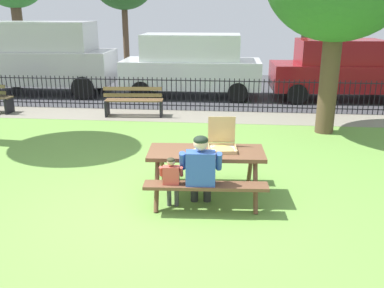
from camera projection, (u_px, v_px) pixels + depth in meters
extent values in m
cube|color=#70A245|center=(168.00, 179.00, 7.45)|extent=(28.00, 10.51, 0.02)
cube|color=gray|center=(193.00, 116.00, 11.76)|extent=(28.00, 1.40, 0.01)
cube|color=#424247|center=(204.00, 89.00, 15.83)|extent=(28.00, 7.20, 0.01)
cube|color=brown|center=(206.00, 153.00, 6.54)|extent=(1.84, 0.87, 0.06)
cube|color=brown|center=(206.00, 186.00, 6.06)|extent=(1.81, 0.39, 0.05)
cube|color=brown|center=(206.00, 158.00, 7.20)|extent=(1.81, 0.39, 0.05)
cylinder|color=brown|center=(157.00, 185.00, 6.29)|extent=(0.10, 0.44, 0.74)
cylinder|color=brown|center=(162.00, 166.00, 7.07)|extent=(0.10, 0.44, 0.74)
cylinder|color=brown|center=(255.00, 187.00, 6.23)|extent=(0.10, 0.44, 0.74)
cylinder|color=brown|center=(250.00, 167.00, 7.02)|extent=(0.10, 0.44, 0.74)
cube|color=tan|center=(222.00, 150.00, 6.55)|extent=(0.47, 0.47, 0.01)
cube|color=silver|center=(222.00, 150.00, 6.55)|extent=(0.44, 0.44, 0.00)
cube|color=tan|center=(223.00, 153.00, 6.34)|extent=(0.43, 0.06, 0.04)
cube|color=tan|center=(221.00, 144.00, 6.74)|extent=(0.43, 0.06, 0.04)
cube|color=tan|center=(209.00, 148.00, 6.54)|extent=(0.06, 0.43, 0.04)
cube|color=tan|center=(236.00, 148.00, 6.54)|extent=(0.06, 0.43, 0.04)
cube|color=tan|center=(222.00, 130.00, 6.68)|extent=(0.43, 0.08, 0.43)
cylinder|color=tan|center=(222.00, 149.00, 6.55)|extent=(0.37, 0.37, 0.01)
cylinder|color=#EED661|center=(222.00, 149.00, 6.54)|extent=(0.34, 0.34, 0.00)
pyramid|color=#F5CE77|center=(197.00, 151.00, 6.52)|extent=(0.21, 0.23, 0.01)
cube|color=tan|center=(198.00, 152.00, 6.43)|extent=(0.18, 0.09, 0.02)
cylinder|color=#282828|center=(194.00, 188.00, 6.53)|extent=(0.12, 0.12, 0.44)
cylinder|color=#282828|center=(194.00, 178.00, 6.25)|extent=(0.18, 0.43, 0.15)
cylinder|color=#282828|center=(207.00, 188.00, 6.52)|extent=(0.12, 0.12, 0.44)
cylinder|color=#282828|center=(207.00, 178.00, 6.25)|extent=(0.18, 0.43, 0.15)
cube|color=#3359B2|center=(201.00, 169.00, 5.98)|extent=(0.43, 0.24, 0.52)
cylinder|color=#3359B2|center=(183.00, 161.00, 6.01)|extent=(0.10, 0.21, 0.31)
cylinder|color=#3359B2|center=(219.00, 161.00, 5.99)|extent=(0.10, 0.21, 0.31)
sphere|color=beige|center=(201.00, 143.00, 5.88)|extent=(0.21, 0.21, 0.21)
ellipsoid|color=black|center=(201.00, 140.00, 5.86)|extent=(0.21, 0.20, 0.12)
cylinder|color=#494949|center=(169.00, 192.00, 6.37)|extent=(0.07, 0.07, 0.44)
cylinder|color=#494949|center=(168.00, 181.00, 6.19)|extent=(0.10, 0.24, 0.08)
cylinder|color=#494949|center=(177.00, 192.00, 6.37)|extent=(0.07, 0.07, 0.44)
cylinder|color=#494949|center=(176.00, 181.00, 6.18)|extent=(0.10, 0.24, 0.08)
cube|color=#CC4C3F|center=(171.00, 176.00, 6.03)|extent=(0.24, 0.14, 0.29)
cylinder|color=#CC4C3F|center=(161.00, 171.00, 6.04)|extent=(0.06, 0.12, 0.17)
cylinder|color=#CC4C3F|center=(181.00, 172.00, 6.03)|extent=(0.06, 0.12, 0.17)
sphere|color=tan|center=(171.00, 162.00, 5.98)|extent=(0.12, 0.12, 0.12)
ellipsoid|color=#33301E|center=(171.00, 160.00, 5.96)|extent=(0.12, 0.11, 0.07)
cylinder|color=black|center=(195.00, 81.00, 12.15)|extent=(19.83, 0.03, 0.03)
cylinder|color=black|center=(195.00, 106.00, 12.38)|extent=(19.83, 0.03, 0.03)
cylinder|color=black|center=(3.00, 91.00, 12.82)|extent=(0.02, 0.02, 0.97)
cylinder|color=black|center=(7.00, 91.00, 12.81)|extent=(0.02, 0.02, 0.97)
cylinder|color=black|center=(12.00, 91.00, 12.80)|extent=(0.02, 0.02, 0.97)
cylinder|color=black|center=(16.00, 91.00, 12.79)|extent=(0.02, 0.02, 0.97)
cylinder|color=black|center=(21.00, 91.00, 12.77)|extent=(0.02, 0.02, 0.97)
cylinder|color=black|center=(25.00, 91.00, 12.76)|extent=(0.02, 0.02, 0.97)
cylinder|color=black|center=(30.00, 91.00, 12.75)|extent=(0.02, 0.02, 0.97)
cylinder|color=black|center=(34.00, 91.00, 12.73)|extent=(0.02, 0.02, 0.97)
cylinder|color=black|center=(38.00, 91.00, 12.72)|extent=(0.02, 0.02, 0.97)
cylinder|color=black|center=(43.00, 91.00, 12.71)|extent=(0.02, 0.02, 0.97)
cylinder|color=black|center=(47.00, 92.00, 12.69)|extent=(0.02, 0.02, 0.97)
cylinder|color=black|center=(52.00, 92.00, 12.68)|extent=(0.02, 0.02, 0.97)
cylinder|color=black|center=(56.00, 92.00, 12.67)|extent=(0.02, 0.02, 0.97)
cylinder|color=black|center=(61.00, 92.00, 12.65)|extent=(0.02, 0.02, 0.97)
cylinder|color=black|center=(65.00, 92.00, 12.64)|extent=(0.02, 0.02, 0.97)
cylinder|color=black|center=(70.00, 92.00, 12.63)|extent=(0.02, 0.02, 0.97)
cylinder|color=black|center=(74.00, 92.00, 12.61)|extent=(0.02, 0.02, 0.97)
cylinder|color=black|center=(79.00, 92.00, 12.60)|extent=(0.02, 0.02, 0.97)
cylinder|color=black|center=(83.00, 92.00, 12.59)|extent=(0.02, 0.02, 0.97)
cylinder|color=black|center=(88.00, 92.00, 12.57)|extent=(0.02, 0.02, 0.97)
cylinder|color=black|center=(93.00, 92.00, 12.56)|extent=(0.02, 0.02, 0.97)
cylinder|color=black|center=(97.00, 93.00, 12.55)|extent=(0.02, 0.02, 0.97)
cylinder|color=black|center=(102.00, 93.00, 12.54)|extent=(0.02, 0.02, 0.97)
cylinder|color=black|center=(106.00, 93.00, 12.52)|extent=(0.02, 0.02, 0.97)
cylinder|color=black|center=(111.00, 93.00, 12.51)|extent=(0.02, 0.02, 0.97)
cylinder|color=black|center=(115.00, 93.00, 12.50)|extent=(0.02, 0.02, 0.97)
cylinder|color=black|center=(120.00, 93.00, 12.48)|extent=(0.02, 0.02, 0.97)
cylinder|color=black|center=(125.00, 93.00, 12.47)|extent=(0.02, 0.02, 0.97)
cylinder|color=black|center=(129.00, 93.00, 12.46)|extent=(0.02, 0.02, 0.97)
cylinder|color=black|center=(134.00, 93.00, 12.44)|extent=(0.02, 0.02, 0.97)
cylinder|color=black|center=(139.00, 93.00, 12.43)|extent=(0.02, 0.02, 0.97)
cylinder|color=black|center=(143.00, 93.00, 12.42)|extent=(0.02, 0.02, 0.97)
cylinder|color=black|center=(148.00, 94.00, 12.40)|extent=(0.02, 0.02, 0.97)
cylinder|color=black|center=(153.00, 94.00, 12.39)|extent=(0.02, 0.02, 0.97)
cylinder|color=black|center=(157.00, 94.00, 12.38)|extent=(0.02, 0.02, 0.97)
cylinder|color=black|center=(162.00, 94.00, 12.36)|extent=(0.02, 0.02, 0.97)
cylinder|color=black|center=(167.00, 94.00, 12.35)|extent=(0.02, 0.02, 0.97)
cylinder|color=black|center=(172.00, 94.00, 12.34)|extent=(0.02, 0.02, 0.97)
cylinder|color=black|center=(176.00, 94.00, 12.32)|extent=(0.02, 0.02, 0.97)
cylinder|color=black|center=(181.00, 94.00, 12.31)|extent=(0.02, 0.02, 0.97)
cylinder|color=black|center=(186.00, 94.00, 12.30)|extent=(0.02, 0.02, 0.97)
cylinder|color=black|center=(191.00, 94.00, 12.29)|extent=(0.02, 0.02, 0.97)
cylinder|color=black|center=(195.00, 94.00, 12.27)|extent=(0.02, 0.02, 0.97)
cylinder|color=black|center=(200.00, 95.00, 12.26)|extent=(0.02, 0.02, 0.97)
cylinder|color=black|center=(205.00, 95.00, 12.25)|extent=(0.02, 0.02, 0.97)
cylinder|color=black|center=(210.00, 95.00, 12.23)|extent=(0.02, 0.02, 0.97)
cylinder|color=black|center=(215.00, 95.00, 12.22)|extent=(0.02, 0.02, 0.97)
cylinder|color=black|center=(219.00, 95.00, 12.21)|extent=(0.02, 0.02, 0.97)
cylinder|color=black|center=(224.00, 95.00, 12.19)|extent=(0.02, 0.02, 0.97)
cylinder|color=black|center=(229.00, 95.00, 12.18)|extent=(0.02, 0.02, 0.97)
cylinder|color=black|center=(234.00, 95.00, 12.17)|extent=(0.02, 0.02, 0.97)
cylinder|color=black|center=(239.00, 95.00, 12.15)|extent=(0.02, 0.02, 0.97)
cylinder|color=black|center=(244.00, 95.00, 12.14)|extent=(0.02, 0.02, 0.97)
cylinder|color=black|center=(249.00, 95.00, 12.13)|extent=(0.02, 0.02, 0.97)
cylinder|color=black|center=(254.00, 96.00, 12.11)|extent=(0.02, 0.02, 0.97)
cylinder|color=black|center=(258.00, 96.00, 12.10)|extent=(0.02, 0.02, 0.97)
cylinder|color=black|center=(263.00, 96.00, 12.09)|extent=(0.02, 0.02, 0.97)
cylinder|color=black|center=(268.00, 96.00, 12.07)|extent=(0.02, 0.02, 0.97)
cylinder|color=black|center=(273.00, 96.00, 12.06)|extent=(0.02, 0.02, 0.97)
cylinder|color=black|center=(278.00, 96.00, 12.05)|extent=(0.02, 0.02, 0.97)
cylinder|color=black|center=(283.00, 96.00, 12.04)|extent=(0.02, 0.02, 0.97)
cylinder|color=black|center=(288.00, 96.00, 12.02)|extent=(0.02, 0.02, 0.97)
cylinder|color=black|center=(293.00, 96.00, 12.01)|extent=(0.02, 0.02, 0.97)
cylinder|color=black|center=(298.00, 96.00, 12.00)|extent=(0.02, 0.02, 0.97)
cylinder|color=black|center=(303.00, 97.00, 11.98)|extent=(0.02, 0.02, 0.97)
cylinder|color=black|center=(308.00, 97.00, 11.97)|extent=(0.02, 0.02, 0.97)
cylinder|color=black|center=(313.00, 97.00, 11.96)|extent=(0.02, 0.02, 0.97)
cylinder|color=black|center=(318.00, 97.00, 11.94)|extent=(0.02, 0.02, 0.97)
cylinder|color=black|center=(323.00, 97.00, 11.93)|extent=(0.02, 0.02, 0.97)
cylinder|color=black|center=(328.00, 97.00, 11.92)|extent=(0.02, 0.02, 0.97)
cylinder|color=black|center=(333.00, 97.00, 11.90)|extent=(0.02, 0.02, 0.97)
cylinder|color=black|center=(339.00, 97.00, 11.89)|extent=(0.02, 0.02, 0.97)
cylinder|color=black|center=(344.00, 97.00, 11.88)|extent=(0.02, 0.02, 0.97)
cylinder|color=black|center=(349.00, 97.00, 11.86)|extent=(0.02, 0.02, 0.97)
cylinder|color=black|center=(354.00, 97.00, 11.85)|extent=(0.02, 0.02, 0.97)
cylinder|color=black|center=(359.00, 98.00, 11.84)|extent=(0.02, 0.02, 0.97)
cylinder|color=black|center=(364.00, 98.00, 11.82)|extent=(0.02, 0.02, 0.97)
cylinder|color=black|center=(369.00, 98.00, 11.81)|extent=(0.02, 0.02, 0.97)
cylinder|color=black|center=(375.00, 98.00, 11.80)|extent=(0.02, 0.02, 0.97)
cylinder|color=black|center=(380.00, 98.00, 11.78)|extent=(0.02, 0.02, 0.97)
cube|color=black|center=(9.00, 106.00, 12.04)|extent=(0.07, 0.44, 0.44)
cube|color=brown|center=(135.00, 99.00, 11.84)|extent=(1.60, 0.21, 0.04)
cube|color=brown|center=(134.00, 100.00, 11.71)|extent=(1.60, 0.21, 0.04)
cube|color=brown|center=(133.00, 101.00, 11.58)|extent=(1.60, 0.21, 0.04)
cube|color=brown|center=(133.00, 95.00, 11.46)|extent=(1.60, 0.17, 0.11)
cube|color=brown|center=(132.00, 89.00, 11.41)|extent=(1.60, 0.17, 0.11)
cube|color=black|center=(161.00, 108.00, 11.71)|extent=(0.08, 0.44, 0.44)
cube|color=black|center=(107.00, 108.00, 11.75)|extent=(0.08, 0.44, 0.44)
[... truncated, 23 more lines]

